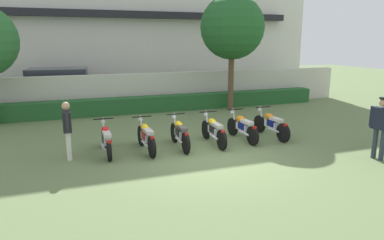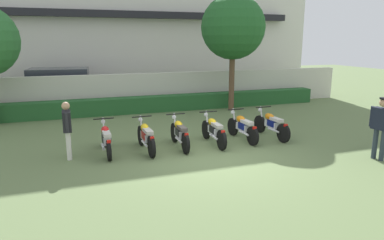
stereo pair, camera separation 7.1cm
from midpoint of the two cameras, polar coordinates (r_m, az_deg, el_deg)
name	(u,v)px [view 1 (the left image)]	position (r m, az deg, el deg)	size (l,w,h in m)	color
ground	(213,159)	(9.75, 3.22, -6.33)	(60.00, 60.00, 0.00)	#607547
building	(124,22)	(22.98, -11.05, 15.29)	(21.93, 6.50, 8.54)	silver
compound_wall	(149,91)	(16.76, -7.09, 4.68)	(20.84, 0.30, 1.69)	beige
hedge_row	(153,104)	(16.16, -6.50, 2.62)	(16.67, 0.70, 0.71)	#235628
parked_car	(62,88)	(18.08, -20.43, 4.85)	(4.66, 2.45, 1.89)	black
tree_far_side	(232,27)	(16.28, 6.41, 14.70)	(2.87, 2.87, 5.20)	brown
motorcycle_in_row_0	(106,139)	(10.37, -13.96, -2.99)	(0.60, 1.90, 0.94)	black
motorcycle_in_row_1	(146,136)	(10.36, -7.67, -2.65)	(0.60, 1.89, 0.97)	black
motorcycle_in_row_2	(180,133)	(10.63, -2.20, -2.14)	(0.60, 1.88, 0.97)	black
motorcycle_in_row_3	(214,130)	(11.00, 3.34, -1.65)	(0.60, 1.93, 0.96)	black
motorcycle_in_row_4	(242,127)	(11.52, 7.99, -1.10)	(0.60, 1.89, 0.96)	black
motorcycle_in_row_5	(271,124)	(12.04, 12.55, -0.66)	(0.60, 1.96, 0.97)	black
inspector_person	(67,126)	(10.07, -19.77, -0.95)	(0.22, 0.65, 1.59)	silver
officer_0	(381,123)	(10.72, 28.19, -0.43)	(0.31, 0.67, 1.71)	#28333D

